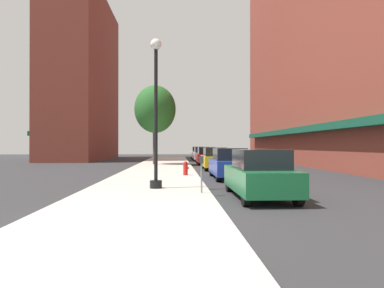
{
  "coord_description": "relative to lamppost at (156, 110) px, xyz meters",
  "views": [
    {
      "loc": [
        1.18,
        -7.5,
        1.8
      ],
      "look_at": [
        2.46,
        21.16,
        1.93
      ],
      "focal_mm": 31.67,
      "sensor_mm": 36.0,
      "label": 1
    }
  ],
  "objects": [
    {
      "name": "lamppost",
      "position": [
        0.0,
        0.0,
        0.0
      ],
      "size": [
        0.48,
        0.48,
        5.9
      ],
      "color": "black",
      "rests_on": "sidewalk_slab"
    },
    {
      "name": "car_yellow",
      "position": [
        3.65,
        11.71,
        -2.39
      ],
      "size": [
        1.8,
        4.3,
        1.66
      ],
      "rotation": [
        0.0,
        0.0,
        0.01
      ],
      "color": "black",
      "rests_on": "ground"
    },
    {
      "name": "car_red",
      "position": [
        3.65,
        18.84,
        -2.39
      ],
      "size": [
        1.8,
        4.3,
        1.66
      ],
      "rotation": [
        0.0,
        0.0,
        -0.01
      ],
      "color": "black",
      "rests_on": "ground"
    },
    {
      "name": "tree_near",
      "position": [
        -1.13,
        17.25,
        1.86
      ],
      "size": [
        3.73,
        3.73,
        7.11
      ],
      "color": "#422D1E",
      "rests_on": "sidewalk_slab"
    },
    {
      "name": "building_far_background",
      "position": [
        -11.36,
        31.12,
        7.2
      ],
      "size": [
        6.8,
        18.0,
        20.85
      ],
      "color": "brown",
      "rests_on": "ground"
    },
    {
      "name": "car_silver",
      "position": [
        3.65,
        25.16,
        -2.39
      ],
      "size": [
        1.8,
        4.3,
        1.66
      ],
      "rotation": [
        0.0,
        0.0,
        -0.03
      ],
      "color": "black",
      "rests_on": "ground"
    },
    {
      "name": "ground_plane",
      "position": [
        3.65,
        12.12,
        -3.2
      ],
      "size": [
        90.0,
        90.0,
        0.0
      ],
      "primitive_type": "plane",
      "color": "#2D2D30"
    },
    {
      "name": "car_green",
      "position": [
        3.65,
        -1.92,
        -2.39
      ],
      "size": [
        1.8,
        4.3,
        1.66
      ],
      "rotation": [
        0.0,
        0.0,
        -0.03
      ],
      "color": "black",
      "rests_on": "ground"
    },
    {
      "name": "parking_meter_near",
      "position": [
        1.7,
        -1.43,
        -2.25
      ],
      "size": [
        0.14,
        0.09,
        1.31
      ],
      "color": "slate",
      "rests_on": "sidewalk_slab"
    },
    {
      "name": "sidewalk_slab",
      "position": [
        -0.35,
        13.12,
        -3.14
      ],
      "size": [
        4.8,
        50.0,
        0.12
      ],
      "primitive_type": "cube",
      "color": "#B7B2A8",
      "rests_on": "ground"
    },
    {
      "name": "car_blue",
      "position": [
        3.65,
        4.79,
        -2.39
      ],
      "size": [
        1.8,
        4.3,
        1.66
      ],
      "rotation": [
        0.0,
        0.0,
        -0.0
      ],
      "color": "black",
      "rests_on": "ground"
    },
    {
      "name": "building_right_brick",
      "position": [
        14.64,
        16.12,
        10.94
      ],
      "size": [
        6.8,
        40.0,
        28.33
      ],
      "color": "brown",
      "rests_on": "ground"
    },
    {
      "name": "fire_hydrant",
      "position": [
        1.32,
        5.82,
        -2.68
      ],
      "size": [
        0.33,
        0.26,
        0.79
      ],
      "color": "red",
      "rests_on": "sidewalk_slab"
    },
    {
      "name": "car_white",
      "position": [
        3.65,
        31.38,
        -2.39
      ],
      "size": [
        1.8,
        4.3,
        1.66
      ],
      "rotation": [
        0.0,
        0.0,
        -0.03
      ],
      "color": "black",
      "rests_on": "ground"
    }
  ]
}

